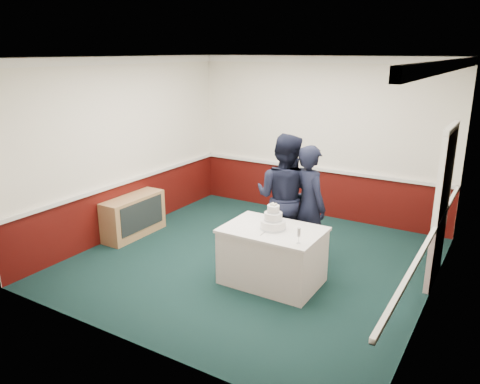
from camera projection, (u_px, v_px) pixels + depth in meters
The scene contains 9 objects.
ground at pixel (253, 261), 7.15m from camera, with size 5.00×5.00×0.00m, color #132E2D.
room_shell at pixel (278, 128), 7.04m from camera, with size 5.00×5.00×3.00m.
sideboard at pixel (134, 216), 8.05m from camera, with size 0.41×1.20×0.70m.
cake_table at pixel (272, 255), 6.38m from camera, with size 1.32×0.92×0.79m.
wedding_cake at pixel (273, 221), 6.24m from camera, with size 0.35×0.35×0.36m.
cake_knife at pixel (264, 233), 6.12m from camera, with size 0.01×0.22×0.01m, color silver.
champagne_flute at pixel (299, 233), 5.75m from camera, with size 0.05×0.05×0.21m.
person_man at pixel (284, 197), 7.01m from camera, with size 0.94×0.73×1.94m, color black.
person_woman at pixel (309, 205), 6.87m from camera, with size 0.66×0.43×1.80m, color black.
Camera 1 is at (3.21, -5.69, 3.08)m, focal length 35.00 mm.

